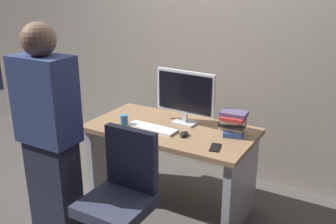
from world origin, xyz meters
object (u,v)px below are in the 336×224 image
object	(u,v)px
person_at_desk	(50,142)
monitor	(185,95)
desk	(171,152)
keyboard	(152,128)
book_stack	(233,123)
office_chair	(122,205)
mouse	(184,134)
cup_near_keyboard	(124,121)
cell_phone	(215,148)

from	to	relation	value
person_at_desk	monitor	world-z (taller)	person_at_desk
desk	keyboard	bearing A→B (deg)	-135.58
desk	book_stack	distance (m)	0.61
desk	book_stack	size ratio (longest dim) A/B	6.24
keyboard	monitor	bearing A→B (deg)	57.82
office_chair	mouse	xyz separation A→B (m)	(0.14, 0.65, 0.32)
cup_near_keyboard	mouse	bearing A→B (deg)	5.83
office_chair	person_at_desk	xyz separation A→B (m)	(-0.48, -0.13, 0.41)
person_at_desk	monitor	size ratio (longest dim) A/B	3.03
office_chair	monitor	size ratio (longest dim) A/B	1.74
desk	person_at_desk	size ratio (longest dim) A/B	0.84
keyboard	cell_phone	xyz separation A→B (m)	(0.59, -0.08, -0.01)
office_chair	cup_near_keyboard	world-z (taller)	office_chair
keyboard	mouse	size ratio (longest dim) A/B	4.30
keyboard	cup_near_keyboard	world-z (taller)	cup_near_keyboard
desk	cell_phone	bearing A→B (deg)	-22.39
person_at_desk	keyboard	bearing A→B (deg)	67.39
office_chair	cup_near_keyboard	bearing A→B (deg)	123.69
office_chair	cup_near_keyboard	distance (m)	0.80
monitor	book_stack	bearing A→B (deg)	-5.47
person_at_desk	book_stack	distance (m)	1.36
office_chair	mouse	world-z (taller)	office_chair
cup_near_keyboard	monitor	bearing A→B (deg)	36.17
person_at_desk	cup_near_keyboard	xyz separation A→B (m)	(0.08, 0.73, -0.07)
monitor	office_chair	bearing A→B (deg)	-90.89
keyboard	cup_near_keyboard	xyz separation A→B (m)	(-0.24, -0.05, 0.04)
mouse	monitor	bearing A→B (deg)	116.24
monitor	cell_phone	xyz separation A→B (m)	(0.42, -0.33, -0.25)
office_chair	monitor	world-z (taller)	monitor
cell_phone	book_stack	bearing A→B (deg)	71.84
cup_near_keyboard	person_at_desk	bearing A→B (deg)	-96.66
mouse	cup_near_keyboard	xyz separation A→B (m)	(-0.53, -0.05, 0.03)
office_chair	desk	bearing A→B (deg)	93.19
mouse	cell_phone	bearing A→B (deg)	-15.95
keyboard	cell_phone	size ratio (longest dim) A/B	2.99
person_at_desk	desk	bearing A→B (deg)	63.75
cell_phone	monitor	bearing A→B (deg)	128.08
desk	monitor	bearing A→B (deg)	67.39
person_at_desk	mouse	world-z (taller)	person_at_desk
desk	office_chair	distance (m)	0.77
book_stack	cell_phone	bearing A→B (deg)	-94.46
cup_near_keyboard	cell_phone	xyz separation A→B (m)	(0.83, -0.03, -0.04)
person_at_desk	keyboard	xyz separation A→B (m)	(0.32, 0.78, -0.10)
person_at_desk	monitor	xyz separation A→B (m)	(0.50, 1.03, 0.14)
desk	cup_near_keyboard	world-z (taller)	cup_near_keyboard
book_stack	cell_phone	distance (m)	0.31
book_stack	cell_phone	size ratio (longest dim) A/B	1.53
person_at_desk	book_stack	bearing A→B (deg)	46.31
office_chair	person_at_desk	distance (m)	0.65
cell_phone	cup_near_keyboard	bearing A→B (deg)	164.14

